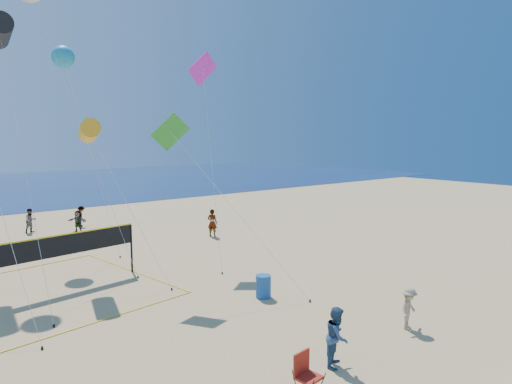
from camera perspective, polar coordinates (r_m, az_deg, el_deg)
bystander_a at (r=14.61m, az=10.11°, el=-17.33°), size 1.11×1.05×1.81m
bystander_b at (r=17.72m, az=18.58°, el=-13.64°), size 1.10×0.80×1.52m
far_person_1 at (r=35.32m, az=-21.39°, el=-3.43°), size 1.34×1.38×1.57m
far_person_2 at (r=31.62m, az=-5.48°, el=-3.85°), size 0.77×0.83×1.90m
far_person_3 at (r=36.42m, az=-26.33°, el=-3.23°), size 1.01×0.90×1.74m
far_person_4 at (r=37.47m, az=-20.98°, el=-2.84°), size 0.77×1.10×1.55m
camp_chair at (r=13.18m, az=6.19°, el=-21.35°), size 0.68×0.82×1.28m
trash_barrel at (r=19.97m, az=0.92°, el=-11.71°), size 0.86×0.86×0.98m
volleyball_net at (r=22.06m, az=-25.66°, el=-7.22°), size 10.69×10.57×2.52m
kite_2 at (r=23.34m, az=-20.13°, el=7.17°), size 2.68×5.47×7.73m
kite_4 at (r=20.70m, az=-9.88°, el=6.46°), size 4.26×5.89×7.95m
kite_5 at (r=26.98m, az=-6.61°, el=14.20°), size 2.85×4.59×11.74m
kite_7 at (r=30.27m, az=-22.96°, el=15.27°), size 2.16×4.86×12.19m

